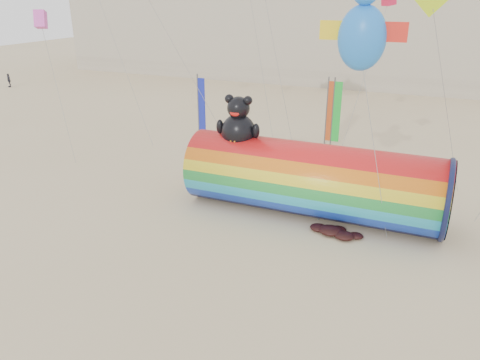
% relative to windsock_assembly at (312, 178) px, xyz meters
% --- Properties ---
extents(ground, '(160.00, 160.00, 0.00)m').
position_rel_windsock_assembly_xyz_m(ground, '(-3.44, -4.11, -2.01)').
color(ground, '#CCB58C').
rests_on(ground, ground).
extents(windsock_assembly, '(13.18, 4.01, 6.07)m').
position_rel_windsock_assembly_xyz_m(windsock_assembly, '(0.00, 0.00, 0.00)').
color(windsock_assembly, red).
rests_on(windsock_assembly, ground).
extents(kite_handler, '(0.70, 0.60, 1.63)m').
position_rel_windsock_assembly_xyz_m(kite_handler, '(0.74, -0.50, -1.20)').
color(kite_handler, slate).
rests_on(kite_handler, ground).
extents(fabric_bundle, '(2.62, 1.35, 0.41)m').
position_rel_windsock_assembly_xyz_m(fabric_bundle, '(1.73, -1.87, -1.84)').
color(fabric_bundle, '#360D09').
rests_on(fabric_bundle, ground).
extents(festival_banners, '(10.54, 2.68, 5.20)m').
position_rel_windsock_assembly_xyz_m(festival_banners, '(-4.88, 11.10, 0.62)').
color(festival_banners, '#59595E').
rests_on(festival_banners, ground).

